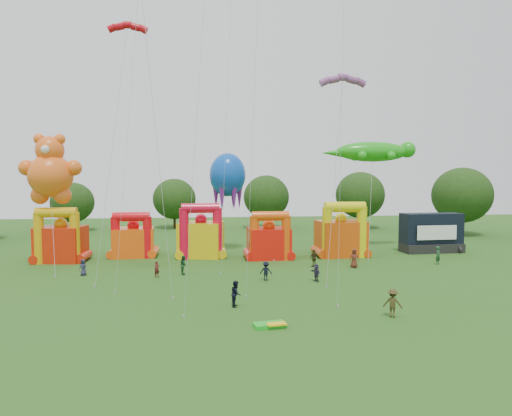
{
  "coord_description": "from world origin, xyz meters",
  "views": [
    {
      "loc": [
        -2.53,
        -24.99,
        9.44
      ],
      "look_at": [
        2.1,
        18.0,
        6.41
      ],
      "focal_mm": 32.0,
      "sensor_mm": 36.0,
      "label": 1
    }
  ],
  "objects": [
    {
      "name": "ground",
      "position": [
        0.0,
        0.0,
        0.0
      ],
      "size": [
        160.0,
        160.0,
        0.0
      ],
      "primitive_type": "plane",
      "color": "#265718",
      "rests_on": "ground"
    },
    {
      "name": "tree_ring",
      "position": [
        -1.2,
        0.62,
        6.26
      ],
      "size": [
        125.55,
        127.67,
        12.07
      ],
      "color": "#352314",
      "rests_on": "ground"
    },
    {
      "name": "bouncy_castle_0",
      "position": [
        -18.65,
        26.9,
        2.32
      ],
      "size": [
        5.26,
        4.44,
        6.09
      ],
      "color": "red",
      "rests_on": "ground"
    },
    {
      "name": "bouncy_castle_1",
      "position": [
        -11.17,
        29.19,
        2.04
      ],
      "size": [
        4.91,
        4.07,
        5.33
      ],
      "color": "#F8500D",
      "rests_on": "ground"
    },
    {
      "name": "bouncy_castle_2",
      "position": [
        -3.26,
        28.11,
        2.42
      ],
      "size": [
        5.57,
        4.84,
        6.36
      ],
      "color": "#DBB80B",
      "rests_on": "ground"
    },
    {
      "name": "bouncy_castle_3",
      "position": [
        4.5,
        26.27,
        2.12
      ],
      "size": [
        4.83,
        3.97,
        5.53
      ],
      "color": "red",
      "rests_on": "ground"
    },
    {
      "name": "bouncy_castle_4",
      "position": [
        13.22,
        27.06,
        2.47
      ],
      "size": [
        5.62,
        4.67,
        6.51
      ],
      "color": "#D7460B",
      "rests_on": "ground"
    },
    {
      "name": "stage_trailer",
      "position": [
        25.24,
        28.72,
        2.34
      ],
      "size": [
        7.59,
        3.2,
        4.88
      ],
      "color": "black",
      "rests_on": "ground"
    },
    {
      "name": "teddy_bear_kite",
      "position": [
        -18.68,
        24.58,
        6.64
      ],
      "size": [
        6.59,
        10.13,
        14.1
      ],
      "color": "orange",
      "rests_on": "ground"
    },
    {
      "name": "gecko_kite",
      "position": [
        17.5,
        29.08,
        7.22
      ],
      "size": [
        12.62,
        10.83,
        14.04
      ],
      "color": "#1FA117",
      "rests_on": "ground"
    },
    {
      "name": "octopus_kite",
      "position": [
        1.63,
        29.97,
        5.2
      ],
      "size": [
        7.14,
        10.28,
        12.43
      ],
      "color": "#0C48B6",
      "rests_on": "ground"
    },
    {
      "name": "parafoil_kites",
      "position": [
        -1.76,
        15.79,
        11.69
      ],
      "size": [
        25.23,
        13.33,
        28.31
      ],
      "color": "red",
      "rests_on": "ground"
    },
    {
      "name": "diamond_kites",
      "position": [
        -0.77,
        14.15,
        17.1
      ],
      "size": [
        19.31,
        19.74,
        44.41
      ],
      "color": "red",
      "rests_on": "ground"
    },
    {
      "name": "folded_kite_bundle",
      "position": [
        1.37,
        2.72,
        0.14
      ],
      "size": [
        2.14,
        1.35,
        0.31
      ],
      "color": "green",
      "rests_on": "ground"
    },
    {
      "name": "spectator_0",
      "position": [
        -14.29,
        19.28,
        0.78
      ],
      "size": [
        0.88,
        0.7,
        1.56
      ],
      "primitive_type": "imported",
      "rotation": [
        0.0,
        0.0,
        -0.3
      ],
      "color": "#272842",
      "rests_on": "ground"
    },
    {
      "name": "spectator_1",
      "position": [
        -7.23,
        17.73,
        0.77
      ],
      "size": [
        0.67,
        0.63,
        1.53
      ],
      "primitive_type": "imported",
      "rotation": [
        0.0,
        0.0,
        0.67
      ],
      "color": "#551A18",
      "rests_on": "ground"
    },
    {
      "name": "spectator_2",
      "position": [
        -4.79,
        18.73,
        0.92
      ],
      "size": [
        0.76,
        0.94,
        1.84
      ],
      "primitive_type": "imported",
      "rotation": [
        0.0,
        0.0,
        1.65
      ],
      "color": "#1B4323",
      "rests_on": "ground"
    },
    {
      "name": "spectator_3",
      "position": [
        2.72,
        15.36,
        0.87
      ],
      "size": [
        1.24,
        0.89,
        1.73
      ],
      "primitive_type": "imported",
      "rotation": [
        0.0,
        0.0,
        2.91
      ],
      "color": "black",
      "rests_on": "ground"
    },
    {
      "name": "spectator_4",
      "position": [
        8.52,
        21.04,
        0.92
      ],
      "size": [
        1.17,
        0.89,
        1.84
      ],
      "primitive_type": "imported",
      "rotation": [
        0.0,
        0.0,
        3.61
      ],
      "color": "#363015",
      "rests_on": "ground"
    },
    {
      "name": "spectator_5",
      "position": [
        7.16,
        14.55,
        0.79
      ],
      "size": [
        0.89,
        1.54,
        1.58
      ],
      "primitive_type": "imported",
      "rotation": [
        0.0,
        0.0,
        5.02
      ],
      "color": "#2D2741",
      "rests_on": "ground"
    },
    {
      "name": "spectator_6",
      "position": [
        12.53,
        20.14,
        0.98
      ],
      "size": [
        1.04,
        0.76,
        1.96
      ],
      "primitive_type": "imported",
      "rotation": [
        0.0,
        0.0,
        6.13
      ],
      "color": "#572618",
      "rests_on": "ground"
    },
    {
      "name": "spectator_7",
      "position": [
        22.04,
        20.9,
        0.97
      ],
      "size": [
        0.84,
        0.81,
        1.94
      ],
      "primitive_type": "imported",
      "rotation": [
        0.0,
        0.0,
        0.69
      ],
      "color": "#1C4828",
      "rests_on": "ground"
    },
    {
      "name": "spectator_8",
      "position": [
        -0.49,
        7.45,
        0.94
      ],
      "size": [
        0.85,
        1.02,
        1.88
      ],
      "primitive_type": "imported",
      "rotation": [
        0.0,
        0.0,
        1.41
      ],
      "color": "black",
      "rests_on": "ground"
    },
    {
      "name": "spectator_9",
      "position": [
        9.77,
        3.79,
        0.96
      ],
      "size": [
        1.44,
        1.21,
        1.93
      ],
      "primitive_type": "imported",
      "rotation": [
        0.0,
        0.0,
        2.66
      ],
      "color": "#3C3418",
      "rests_on": "ground"
    }
  ]
}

